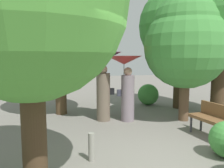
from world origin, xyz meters
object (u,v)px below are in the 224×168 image
(person_right, at_px, (126,77))
(path_marker_post, at_px, (91,147))
(tree_near_left, at_px, (59,23))
(tree_mid_right, at_px, (181,19))
(tree_near_right, at_px, (223,6))
(person_left, at_px, (100,70))
(tree_far_back, at_px, (186,40))
(park_bench, at_px, (219,119))

(person_right, distance_m, path_marker_post, 3.12)
(tree_near_left, height_order, tree_mid_right, tree_mid_right)
(person_right, distance_m, tree_mid_right, 3.51)
(tree_near_left, xyz_separation_m, path_marker_post, (0.69, -3.86, -2.86))
(tree_near_right, relative_size, tree_mid_right, 1.04)
(path_marker_post, bearing_deg, person_left, 78.56)
(tree_far_back, height_order, path_marker_post, tree_far_back)
(tree_near_left, relative_size, tree_near_right, 0.89)
(tree_near_left, bearing_deg, tree_far_back, -22.17)
(park_bench, distance_m, tree_near_left, 5.70)
(tree_far_back, bearing_deg, park_bench, -89.78)
(tree_far_back, bearing_deg, person_left, 169.52)
(person_left, height_order, tree_mid_right, tree_mid_right)
(tree_mid_right, bearing_deg, tree_near_right, -62.08)
(person_right, xyz_separation_m, park_bench, (1.83, -2.01, -0.89))
(tree_far_back, bearing_deg, tree_near_left, 157.83)
(park_bench, distance_m, tree_near_right, 3.98)
(park_bench, relative_size, tree_far_back, 0.39)
(tree_near_left, xyz_separation_m, tree_mid_right, (4.52, 0.12, 0.28))
(park_bench, relative_size, tree_near_right, 0.28)
(person_right, height_order, path_marker_post, person_right)
(park_bench, height_order, tree_near_right, tree_near_right)
(tree_mid_right, distance_m, tree_far_back, 2.03)
(person_left, bearing_deg, person_right, -95.99)
(person_right, bearing_deg, tree_far_back, -91.38)
(tree_near_left, bearing_deg, person_right, -32.24)
(person_left, relative_size, tree_near_right, 0.39)
(park_bench, distance_m, tree_far_back, 2.63)
(person_left, bearing_deg, park_bench, -122.48)
(tree_near_right, relative_size, tree_far_back, 1.39)
(tree_far_back, relative_size, path_marker_post, 7.14)
(person_left, height_order, park_bench, person_left)
(tree_far_back, bearing_deg, tree_mid_right, 68.19)
(person_left, bearing_deg, tree_far_back, -92.75)
(tree_near_left, relative_size, tree_far_back, 1.23)
(person_right, relative_size, park_bench, 1.30)
(person_left, distance_m, tree_near_left, 2.26)
(park_bench, distance_m, tree_mid_right, 4.53)
(park_bench, relative_size, tree_near_left, 0.32)
(park_bench, bearing_deg, person_left, -140.54)
(person_left, distance_m, person_right, 0.81)
(person_right, height_order, tree_mid_right, tree_mid_right)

